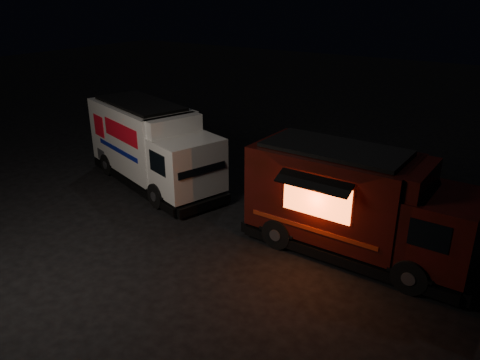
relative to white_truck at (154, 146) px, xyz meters
name	(u,v)px	position (x,y,z in m)	size (l,w,h in m)	color
ground	(164,237)	(2.86, -2.77, -1.41)	(80.00, 80.00, 0.00)	black
white_truck	(154,146)	(0.00, 0.00, 0.00)	(6.22, 2.12, 2.82)	silver
red_truck	(360,204)	(7.63, -0.56, -0.02)	(5.97, 2.20, 2.78)	#3B0B0A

